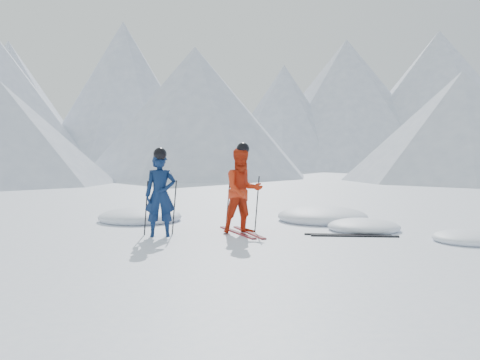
{
  "coord_description": "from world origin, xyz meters",
  "views": [
    {
      "loc": [
        -2.47,
        -9.56,
        1.63
      ],
      "look_at": [
        -2.02,
        0.5,
        1.1
      ],
      "focal_mm": 38.0,
      "sensor_mm": 36.0,
      "label": 1
    }
  ],
  "objects": [
    {
      "name": "skier_blue",
      "position": [
        -3.59,
        0.39,
        0.82
      ],
      "size": [
        0.64,
        0.45,
        1.63
      ],
      "primitive_type": "imported",
      "rotation": [
        0.0,
        0.0,
        0.11
      ],
      "color": "#0B1E45",
      "rests_on": "ground"
    },
    {
      "name": "snow_lumps",
      "position": [
        -1.13,
        2.11,
        0.0
      ],
      "size": [
        8.13,
        4.85,
        0.48
      ],
      "color": "white",
      "rests_on": "ground"
    },
    {
      "name": "pole_red_left",
      "position": [
        -2.25,
        0.97,
        0.58
      ],
      "size": [
        0.12,
        0.09,
        1.16
      ],
      "primitive_type": "cylinder",
      "rotation": [
        0.06,
        0.08,
        0.0
      ],
      "color": "black",
      "rests_on": "ground"
    },
    {
      "name": "mountain_range",
      "position": [
        5.71,
        35.31,
        6.72
      ],
      "size": [
        106.15,
        62.94,
        15.53
      ],
      "color": "#B2BCD1",
      "rests_on": "ground"
    },
    {
      "name": "pole_blue_left",
      "position": [
        -3.89,
        0.54,
        0.54
      ],
      "size": [
        0.11,
        0.08,
        1.09
      ],
      "primitive_type": "cylinder",
      "rotation": [
        0.05,
        0.08,
        0.0
      ],
      "color": "black",
      "rests_on": "ground"
    },
    {
      "name": "ski_loose_b",
      "position": [
        0.21,
        0.18,
        0.01
      ],
      "size": [
        1.7,
        0.31,
        0.03
      ],
      "primitive_type": "cube",
      "rotation": [
        0.0,
        0.0,
        1.44
      ],
      "color": "black",
      "rests_on": "ground"
    },
    {
      "name": "ski_worn_left",
      "position": [
        -2.07,
        0.72,
        0.01
      ],
      "size": [
        0.69,
        1.62,
        0.03
      ],
      "primitive_type": "cube",
      "rotation": [
        0.0,
        0.0,
        0.36
      ],
      "color": "black",
      "rests_on": "ground"
    },
    {
      "name": "ground",
      "position": [
        0.0,
        0.0,
        0.0
      ],
      "size": [
        160.0,
        160.0,
        0.0
      ],
      "primitive_type": "plane",
      "color": "white",
      "rests_on": "ground"
    },
    {
      "name": "pole_blue_right",
      "position": [
        -3.34,
        0.64,
        0.54
      ],
      "size": [
        0.11,
        0.07,
        1.09
      ],
      "primitive_type": "cylinder",
      "rotation": [
        -0.04,
        0.08,
        0.0
      ],
      "color": "black",
      "rests_on": "ground"
    },
    {
      "name": "ski_worn_right",
      "position": [
        -1.83,
        0.72,
        0.01
      ],
      "size": [
        0.58,
        1.65,
        0.03
      ],
      "primitive_type": "cube",
      "rotation": [
        0.0,
        0.0,
        0.29
      ],
      "color": "black",
      "rests_on": "ground"
    },
    {
      "name": "ski_loose_a",
      "position": [
        0.11,
        0.33,
        0.01
      ],
      "size": [
        1.69,
        0.37,
        0.03
      ],
      "primitive_type": "cube",
      "rotation": [
        0.0,
        0.0,
        1.41
      ],
      "color": "black",
      "rests_on": "ground"
    },
    {
      "name": "pole_red_right",
      "position": [
        -1.65,
        0.87,
        0.58
      ],
      "size": [
        0.12,
        0.08,
        1.16
      ],
      "primitive_type": "cylinder",
      "rotation": [
        -0.05,
        0.08,
        0.0
      ],
      "color": "black",
      "rests_on": "ground"
    },
    {
      "name": "skier_red",
      "position": [
        -1.95,
        0.72,
        0.87
      ],
      "size": [
        1.01,
        0.9,
        1.74
      ],
      "primitive_type": "imported",
      "rotation": [
        0.0,
        0.0,
        0.33
      ],
      "color": "red",
      "rests_on": "ground"
    }
  ]
}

